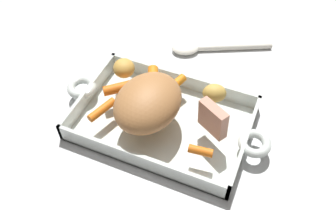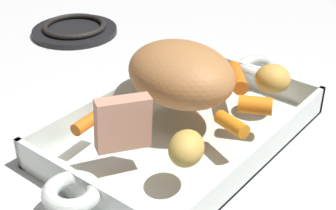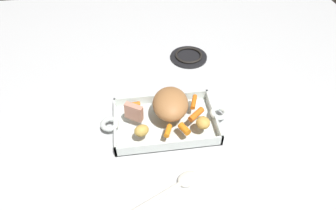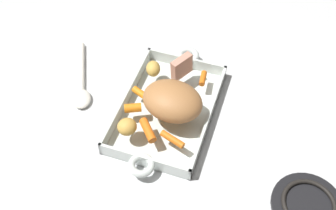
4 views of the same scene
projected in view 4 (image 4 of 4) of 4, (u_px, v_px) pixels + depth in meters
The scene contains 13 objects.
ground_plane at pixel (167, 112), 1.07m from camera, with size 2.17×2.17×0.00m, color silver.
roasting_dish at pixel (167, 109), 1.06m from camera, with size 0.43×0.23×0.04m.
pork_roast at pixel (173, 101), 1.00m from camera, with size 0.15×0.12×0.08m, color #AC7241.
roast_slice_thick at pixel (182, 67), 1.08m from camera, with size 0.02×0.06×0.06m, color tan.
baby_carrot_southwest at pixel (140, 94), 1.05m from camera, with size 0.02×0.02×0.05m, color orange.
baby_carrot_long at pixel (203, 78), 1.08m from camera, with size 0.02×0.02×0.04m, color orange.
baby_carrot_southeast at pixel (172, 139), 0.96m from camera, with size 0.02×0.02×0.06m, color orange.
baby_carrot_northwest at pixel (148, 130), 0.98m from camera, with size 0.02×0.02×0.06m, color orange.
baby_carrot_northeast at pixel (133, 108), 1.02m from camera, with size 0.02×0.02×0.04m, color orange.
potato_whole at pixel (153, 69), 1.09m from camera, with size 0.05×0.04×0.04m, color gold.
potato_corner at pixel (127, 127), 0.97m from camera, with size 0.05×0.05×0.04m, color gold.
stove_burner_rear at pixel (308, 205), 0.90m from camera, with size 0.16×0.16×0.02m.
serving_spoon at pixel (82, 85), 1.12m from camera, with size 0.24×0.14×0.02m.
Camera 4 is at (0.62, 0.21, 0.85)m, focal length 44.23 mm.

